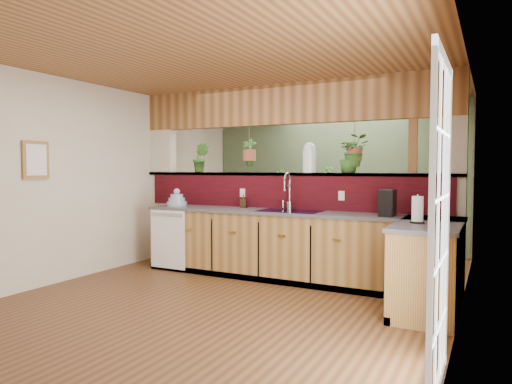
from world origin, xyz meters
The scene contains 28 objects.
ground centered at (0.00, 0.00, 0.00)m, with size 4.60×7.00×0.01m, color #503018.
ceiling centered at (0.00, 0.00, 2.60)m, with size 4.60×7.00×0.01m, color brown.
wall_back centered at (0.00, 3.50, 1.30)m, with size 4.60×0.02×2.60m, color beige.
wall_left centered at (-2.30, 0.00, 1.30)m, with size 0.02×7.00×2.60m, color beige.
wall_right centered at (2.30, 0.00, 1.30)m, with size 0.02×7.00×2.60m, color beige.
pass_through_partition centered at (0.03, 1.35, 1.19)m, with size 4.60×0.21×2.60m.
pass_through_ledge centered at (0.00, 1.35, 1.37)m, with size 4.60×0.21×0.04m, color brown.
header_beam centered at (0.00, 1.35, 2.33)m, with size 4.60×0.15×0.55m, color brown.
sage_backwall centered at (0.00, 3.48, 1.30)m, with size 4.55×0.02×2.55m, color #495E40.
countertop centered at (0.84, 0.87, 0.45)m, with size 4.14×1.52×0.90m.
dishwasher centered at (-1.48, 0.66, 0.46)m, with size 0.58×0.03×0.82m.
navy_sink centered at (0.25, 0.98, 0.82)m, with size 0.82×0.50×0.18m.
french_door centered at (2.27, -1.30, 1.05)m, with size 0.06×1.02×2.16m, color white.
framed_print centered at (-2.27, -0.80, 1.55)m, with size 0.04×0.35×0.45m.
faucet centered at (0.16, 1.13, 1.17)m, with size 0.22×0.22×0.50m.
dish_stack centered at (-1.53, 0.94, 0.98)m, with size 0.29×0.29×0.26m.
soap_dispenser centered at (-0.53, 1.15, 0.99)m, with size 0.08×0.09×0.18m, color #3C2715.
coffee_maker centered at (1.49, 0.94, 1.04)m, with size 0.16×0.27×0.30m.
paper_towel centered at (1.90, 0.37, 1.03)m, with size 0.14×0.14×0.29m.
glass_jar centered at (0.37, 1.35, 1.59)m, with size 0.18×0.18×0.41m.
ledge_plant_left centered at (-1.38, 1.35, 1.61)m, with size 0.24×0.19×0.44m, color #2E561D.
ledge_plant_right centered at (0.91, 1.35, 1.60)m, with size 0.24×0.24×0.43m, color #2E561D.
hanging_plant_a centered at (-0.54, 1.35, 1.80)m, with size 0.23×0.19×0.53m.
hanging_plant_b centered at (0.99, 1.35, 1.85)m, with size 0.41×0.37×0.53m.
shelving_console centered at (-0.36, 3.25, 0.50)m, with size 1.63×0.43×1.08m, color black.
shelf_plant_a centered at (-0.93, 3.25, 1.24)m, with size 0.21×0.14×0.40m, color #2E561D.
shelf_plant_b centered at (-0.01, 3.25, 1.27)m, with size 0.25×0.25×0.45m, color #2E561D.
floor_plant centered at (0.72, 2.41, 0.42)m, with size 0.75×0.65×0.83m, color #2E561D.
Camera 1 is at (2.56, -4.41, 1.45)m, focal length 32.00 mm.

